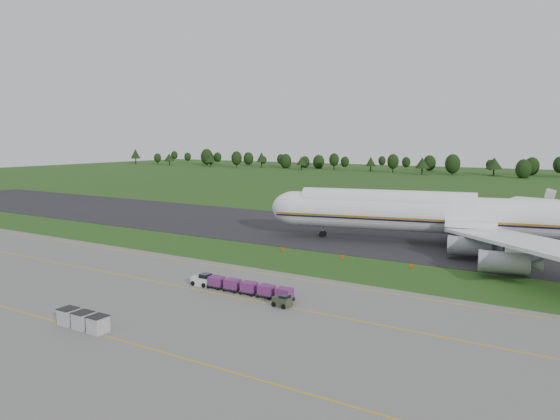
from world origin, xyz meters
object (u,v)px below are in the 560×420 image
Objects in this scene: baggage_train at (239,286)px; edge_markers at (342,257)px; uld_row at (83,320)px; aircraft at (446,214)px; utility_cart at (282,302)px.

baggage_train is 0.65× the size of edge_markers.
uld_row reaches higher than baggage_train.
edge_markers is (8.64, 44.91, -0.68)m from uld_row.
edge_markers is at bearing 83.82° from baggage_train.
uld_row is (-19.64, -66.28, -4.90)m from aircraft.
uld_row is 45.74m from edge_markers.
baggage_train reaches higher than utility_cart.
aircraft reaches higher than utility_cart.
utility_cart is 22.37m from uld_row.
aircraft reaches higher than edge_markers.
uld_row is at bearing -106.72° from baggage_train.
aircraft is 49.34m from utility_cart.
utility_cart is at bearing -96.77° from aircraft.
utility_cart is at bearing -14.78° from baggage_train.
aircraft is 4.66× the size of baggage_train.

